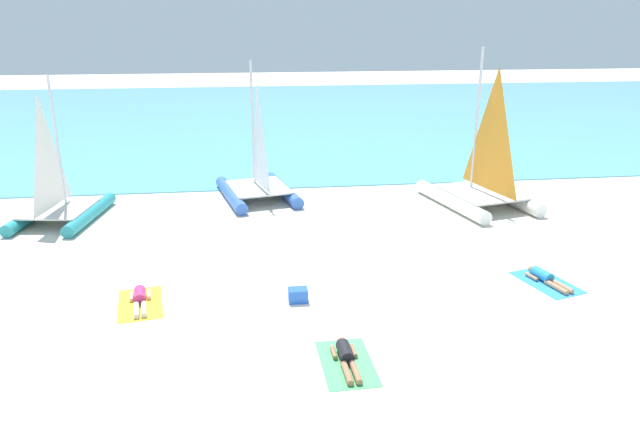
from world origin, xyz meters
TOP-DOWN VIEW (x-y plane):
  - ground_plane at (0.00, 10.00)m, footprint 120.00×120.00m
  - ocean_water at (0.00, 32.84)m, footprint 120.00×40.00m
  - sailboat_blue at (-1.80, 11.55)m, footprint 3.49×4.65m
  - sailboat_teal at (-8.97, 9.73)m, footprint 3.09×4.29m
  - sailboat_white at (6.78, 9.56)m, footprint 3.89×5.13m
  - towel_left at (-5.07, 2.64)m, footprint 1.38×2.05m
  - sunbather_left at (-5.08, 2.70)m, footprint 0.65×1.57m
  - towel_middle at (-0.26, -0.73)m, footprint 1.16×1.93m
  - sunbather_middle at (-0.26, -0.67)m, footprint 0.55×1.56m
  - towel_right at (5.95, 2.51)m, footprint 1.55×2.12m
  - sunbather_right at (5.93, 2.57)m, footprint 0.78×1.55m
  - cooler_box at (-1.03, 2.26)m, footprint 0.50×0.36m

SIDE VIEW (x-z plane):
  - ground_plane at x=0.00m, z-range 0.00..0.00m
  - towel_left at x=-5.07m, z-range 0.00..0.01m
  - towel_middle at x=-0.26m, z-range 0.00..0.01m
  - towel_right at x=5.95m, z-range 0.00..0.01m
  - ocean_water at x=0.00m, z-range 0.00..0.05m
  - sunbather_left at x=-5.08m, z-range -0.02..0.28m
  - sunbather_middle at x=-0.26m, z-range -0.02..0.28m
  - sunbather_right at x=5.93m, z-range -0.02..0.28m
  - cooler_box at x=-1.03m, z-range 0.00..0.36m
  - sailboat_teal at x=-8.97m, z-range -1.81..3.34m
  - sailboat_blue at x=-1.80m, z-range -1.91..3.54m
  - sailboat_white at x=6.78m, z-range -2.10..3.89m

